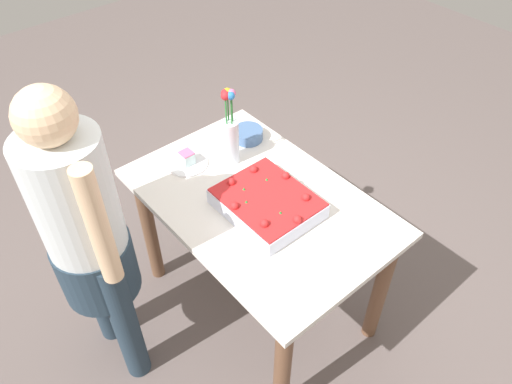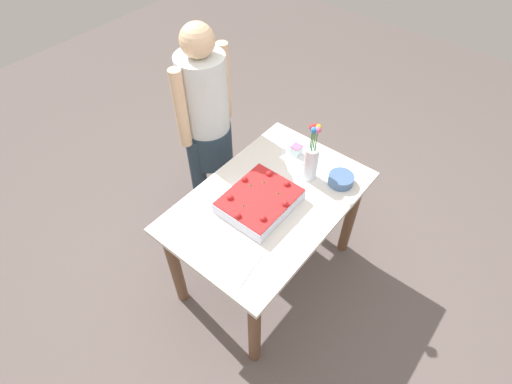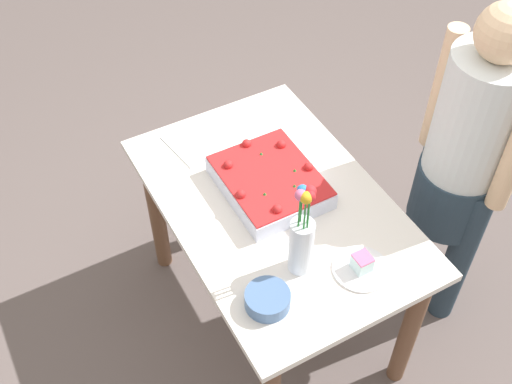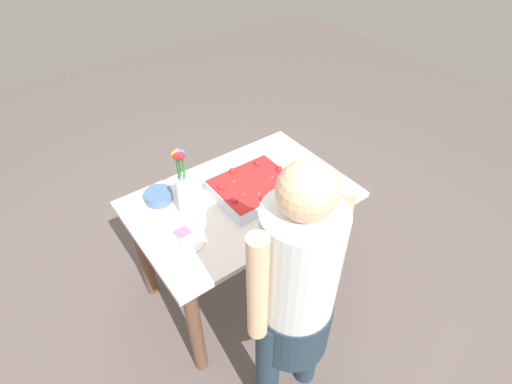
# 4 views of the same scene
# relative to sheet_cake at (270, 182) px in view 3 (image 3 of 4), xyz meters

# --- Properties ---
(ground_plane) EXTENTS (8.00, 8.00, 0.00)m
(ground_plane) POSITION_rel_sheet_cake_xyz_m (-0.07, 0.01, -0.80)
(ground_plane) COLOR #665957
(dining_table) EXTENTS (1.16, 0.77, 0.76)m
(dining_table) POSITION_rel_sheet_cake_xyz_m (-0.07, 0.01, -0.19)
(dining_table) COLOR white
(dining_table) RESTS_ON ground_plane
(sheet_cake) EXTENTS (0.40, 0.33, 0.10)m
(sheet_cake) POSITION_rel_sheet_cake_xyz_m (0.00, 0.00, 0.00)
(sheet_cake) COLOR white
(sheet_cake) RESTS_ON dining_table
(serving_plate_with_slice) EXTENTS (0.19, 0.19, 0.07)m
(serving_plate_with_slice) POSITION_rel_sheet_cake_xyz_m (-0.47, -0.09, -0.02)
(serving_plate_with_slice) COLOR white
(serving_plate_with_slice) RESTS_ON dining_table
(cake_knife) EXTENTS (0.22, 0.05, 0.00)m
(cake_knife) POSITION_rel_sheet_cake_xyz_m (0.35, 0.22, -0.04)
(cake_knife) COLOR silver
(cake_knife) RESTS_ON dining_table
(flower_vase) EXTENTS (0.08, 0.08, 0.38)m
(flower_vase) POSITION_rel_sheet_cake_xyz_m (-0.36, 0.09, 0.11)
(flower_vase) COLOR white
(flower_vase) RESTS_ON dining_table
(fruit_bowl) EXTENTS (0.15, 0.15, 0.05)m
(fruit_bowl) POSITION_rel_sheet_cake_xyz_m (-0.43, 0.25, -0.01)
(fruit_bowl) COLOR #4D70A2
(fruit_bowl) RESTS_ON dining_table
(person_standing) EXTENTS (0.45, 0.31, 1.49)m
(person_standing) POSITION_rel_sheet_cake_xyz_m (-0.28, -0.67, 0.05)
(person_standing) COLOR #273948
(person_standing) RESTS_ON ground_plane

